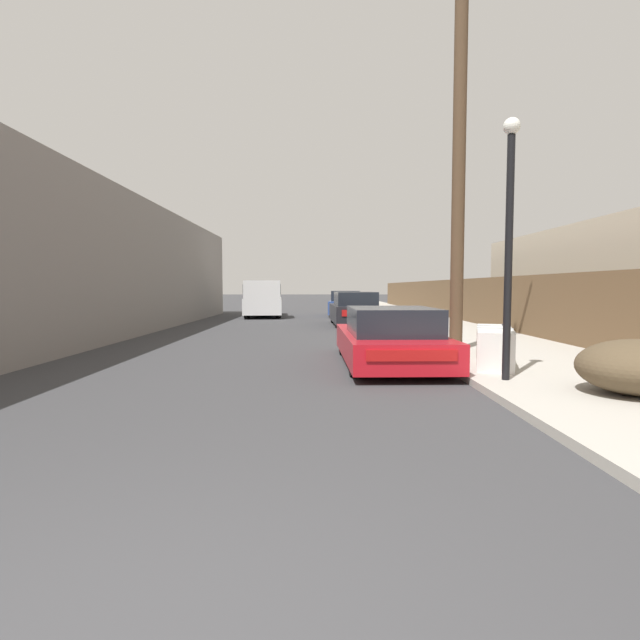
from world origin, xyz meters
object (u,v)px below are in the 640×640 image
(pickup_truck, at_px, (263,299))
(parked_sports_car_red, at_px, (390,338))
(car_parked_mid, at_px, (355,310))
(discarded_fridge, at_px, (494,347))
(car_parked_far, at_px, (346,304))
(street_lamp, at_px, (509,227))
(brush_pile, at_px, (639,367))
(utility_pole, at_px, (459,149))

(pickup_truck, bearing_deg, parked_sports_car_red, 100.32)
(car_parked_mid, bearing_deg, pickup_truck, 126.35)
(discarded_fridge, xyz_separation_m, car_parked_far, (-1.68, 18.41, 0.17))
(parked_sports_car_red, relative_size, pickup_truck, 0.82)
(street_lamp, relative_size, brush_pile, 2.52)
(discarded_fridge, height_order, street_lamp, street_lamp)
(parked_sports_car_red, distance_m, brush_pile, 4.49)
(discarded_fridge, height_order, car_parked_far, car_parked_far)
(car_parked_mid, height_order, street_lamp, street_lamp)
(car_parked_mid, xyz_separation_m, brush_pile, (2.81, -14.22, -0.16))
(utility_pole, xyz_separation_m, street_lamp, (-0.26, -3.79, -2.23))
(brush_pile, bearing_deg, pickup_truck, 110.08)
(discarded_fridge, relative_size, parked_sports_car_red, 0.41)
(pickup_truck, bearing_deg, car_parked_mid, 123.68)
(car_parked_mid, bearing_deg, street_lamp, -85.64)
(utility_pole, relative_size, street_lamp, 2.21)
(brush_pile, bearing_deg, car_parked_mid, 101.19)
(car_parked_mid, relative_size, utility_pole, 0.51)
(discarded_fridge, xyz_separation_m, utility_pole, (-0.05, 2.40, 4.28))
(pickup_truck, bearing_deg, street_lamp, 102.92)
(street_lamp, height_order, brush_pile, street_lamp)
(street_lamp, xyz_separation_m, brush_pile, (1.41, -1.11, -2.03))
(car_parked_far, height_order, brush_pile, car_parked_far)
(car_parked_far, distance_m, pickup_truck, 4.61)
(car_parked_far, bearing_deg, street_lamp, -81.22)
(parked_sports_car_red, height_order, street_lamp, street_lamp)
(discarded_fridge, xyz_separation_m, pickup_truck, (-6.18, 17.43, 0.47))
(car_parked_mid, bearing_deg, brush_pile, -80.56)
(discarded_fridge, bearing_deg, pickup_truck, 127.18)
(parked_sports_car_red, bearing_deg, car_parked_far, 88.62)
(street_lamp, bearing_deg, pickup_truck, 107.34)
(pickup_truck, relative_size, street_lamp, 1.40)
(car_parked_far, bearing_deg, utility_pole, -79.36)
(discarded_fridge, bearing_deg, brush_pile, -48.50)
(utility_pole, height_order, brush_pile, utility_pole)
(car_parked_mid, distance_m, utility_pole, 10.32)
(car_parked_far, bearing_deg, car_parked_mid, -85.44)
(utility_pole, height_order, street_lamp, utility_pole)
(discarded_fridge, bearing_deg, car_parked_far, 112.88)
(pickup_truck, height_order, utility_pole, utility_pole)
(discarded_fridge, distance_m, car_parked_mid, 11.85)
(parked_sports_car_red, bearing_deg, discarded_fridge, -27.08)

